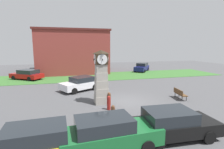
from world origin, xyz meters
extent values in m
plane|color=#4C4C4F|center=(0.00, 0.00, 0.00)|extent=(71.41, 71.41, 0.00)
cube|color=#9F9A90|center=(-2.35, 0.12, 0.33)|extent=(1.09, 1.09, 0.66)
cube|color=#A19C92|center=(-2.35, 0.12, 0.98)|extent=(1.04, 1.04, 0.66)
cube|color=#A09B91|center=(-2.35, 0.12, 1.64)|extent=(0.98, 0.98, 0.66)
cube|color=#A19C92|center=(-2.35, 0.12, 2.29)|extent=(0.93, 0.93, 0.66)
cube|color=#9A958B|center=(-2.35, 0.12, 2.95)|extent=(0.88, 0.88, 0.66)
cube|color=#2D2316|center=(-2.35, 0.12, 3.70)|extent=(0.98, 0.98, 0.85)
cylinder|color=white|center=(-2.35, 0.63, 3.70)|extent=(0.80, 0.04, 0.80)
cube|color=black|center=(-2.35, 0.65, 3.70)|extent=(0.06, 0.10, 0.18)
cube|color=black|center=(-2.35, 0.65, 3.70)|extent=(0.04, 0.30, 0.13)
cylinder|color=white|center=(-2.35, -0.39, 3.70)|extent=(0.80, 0.04, 0.80)
cube|color=black|center=(-2.35, -0.42, 3.70)|extent=(0.06, 0.11, 0.18)
cube|color=black|center=(-2.35, -0.42, 3.70)|extent=(0.04, 0.30, 0.14)
cylinder|color=white|center=(-1.84, 0.12, 3.70)|extent=(0.04, 0.80, 0.80)
cube|color=black|center=(-1.81, 0.12, 3.70)|extent=(0.18, 0.06, 0.05)
cube|color=black|center=(-1.81, 0.12, 3.70)|extent=(0.17, 0.04, 0.29)
cylinder|color=white|center=(-2.86, 0.12, 3.70)|extent=(0.04, 0.80, 0.80)
cube|color=black|center=(-2.88, 0.12, 3.70)|extent=(0.18, 0.06, 0.11)
cube|color=black|center=(-2.88, 0.12, 3.70)|extent=(0.17, 0.04, 0.29)
pyramid|color=#2D2316|center=(-2.35, 0.12, 4.27)|extent=(1.03, 1.03, 0.28)
cylinder|color=brown|center=(-1.82, -0.42, 0.43)|extent=(0.28, 0.28, 0.87)
sphere|color=brown|center=(-1.82, -0.42, 0.91)|extent=(0.25, 0.25, 0.25)
cylinder|color=maroon|center=(-2.10, -1.51, 0.45)|extent=(0.27, 0.27, 0.91)
sphere|color=maroon|center=(-2.10, -1.51, 0.95)|extent=(0.24, 0.24, 0.24)
cylinder|color=brown|center=(-2.24, -3.26, 0.39)|extent=(0.27, 0.27, 0.79)
sphere|color=brown|center=(-2.24, -3.26, 0.83)|extent=(0.24, 0.24, 0.24)
cylinder|color=maroon|center=(-2.67, -4.56, 0.46)|extent=(0.28, 0.28, 0.92)
sphere|color=maroon|center=(-2.67, -4.56, 0.96)|extent=(0.25, 0.25, 0.25)
cube|color=gold|center=(-6.00, -6.62, 0.61)|extent=(4.51, 1.92, 0.67)
cube|color=#1E2328|center=(-6.33, -6.63, 1.25)|extent=(2.51, 1.69, 0.62)
cylinder|color=black|center=(-4.66, -5.74, 0.32)|extent=(0.65, 0.25, 0.64)
cylinder|color=black|center=(-7.41, -5.87, 0.32)|extent=(0.65, 0.25, 0.64)
cube|color=#19602D|center=(-3.17, -6.50, 0.64)|extent=(4.65, 1.96, 0.74)
cube|color=#1E2328|center=(-3.51, -6.52, 1.30)|extent=(2.59, 1.71, 0.57)
cylinder|color=black|center=(-1.80, -5.61, 0.32)|extent=(0.65, 0.26, 0.64)
cylinder|color=black|center=(-1.71, -7.23, 0.32)|extent=(0.65, 0.26, 0.64)
cylinder|color=black|center=(-4.63, -5.77, 0.32)|extent=(0.65, 0.26, 0.64)
cube|color=black|center=(0.27, -6.26, 0.60)|extent=(4.42, 2.09, 0.66)
cube|color=#1E2328|center=(-0.06, -6.24, 1.22)|extent=(2.46, 1.86, 0.58)
cylinder|color=black|center=(1.65, -5.41, 0.32)|extent=(0.65, 0.25, 0.64)
cylinder|color=black|center=(1.57, -7.22, 0.32)|extent=(0.65, 0.25, 0.64)
cylinder|color=black|center=(-1.04, -5.30, 0.32)|extent=(0.65, 0.25, 0.64)
cylinder|color=black|center=(-1.12, -7.11, 0.32)|extent=(0.65, 0.25, 0.64)
cube|color=silver|center=(-3.77, 4.91, 0.61)|extent=(4.53, 3.70, 0.67)
cube|color=#1E2328|center=(-3.50, 5.06, 1.21)|extent=(2.84, 2.68, 0.53)
cylinder|color=black|center=(-4.43, 3.48, 0.32)|extent=(0.67, 0.50, 0.64)
cylinder|color=black|center=(-5.33, 5.13, 0.32)|extent=(0.67, 0.50, 0.64)
cylinder|color=black|center=(-2.21, 4.69, 0.32)|extent=(0.67, 0.50, 0.64)
cylinder|color=black|center=(-3.12, 6.34, 0.32)|extent=(0.67, 0.50, 0.64)
cube|color=#A51111|center=(-10.68, 13.10, 0.57)|extent=(4.89, 4.23, 0.61)
cube|color=#1E2328|center=(-10.40, 12.90, 1.16)|extent=(3.11, 2.93, 0.56)
cylinder|color=black|center=(-12.38, 13.12, 0.32)|extent=(0.65, 0.54, 0.64)
cylinder|color=black|center=(-11.31, 14.68, 0.32)|extent=(0.65, 0.54, 0.64)
cylinder|color=black|center=(-10.05, 11.52, 0.32)|extent=(0.65, 0.54, 0.64)
cylinder|color=black|center=(-8.98, 13.07, 0.32)|extent=(0.65, 0.54, 0.64)
cube|color=navy|center=(8.59, 16.56, 0.65)|extent=(4.26, 4.68, 0.76)
cube|color=#1E2328|center=(8.80, 16.83, 1.32)|extent=(2.87, 3.00, 0.58)
cylinder|color=black|center=(8.39, 14.93, 0.32)|extent=(0.57, 0.64, 0.64)
cylinder|color=black|center=(7.03, 16.02, 0.32)|extent=(0.57, 0.64, 0.64)
cylinder|color=black|center=(10.15, 17.11, 0.32)|extent=(0.57, 0.64, 0.64)
cylinder|color=black|center=(8.79, 18.20, 0.32)|extent=(0.57, 0.64, 0.64)
cube|color=brown|center=(4.82, -0.47, 0.45)|extent=(0.71, 1.65, 0.08)
cube|color=brown|center=(4.57, -0.43, 0.70)|extent=(0.27, 1.59, 0.40)
cylinder|color=#262628|center=(4.93, -1.13, 0.23)|extent=(0.06, 0.06, 0.45)
cylinder|color=#262628|center=(5.10, 0.14, 0.23)|extent=(0.06, 0.06, 0.45)
cylinder|color=#262628|center=(4.54, -1.08, 0.23)|extent=(0.06, 0.06, 0.45)
cylinder|color=#262628|center=(4.70, 0.19, 0.23)|extent=(0.06, 0.06, 0.45)
cube|color=maroon|center=(-3.99, 20.00, 3.61)|extent=(11.94, 11.09, 7.22)
cube|color=#4F1E1B|center=(-3.99, 20.00, 7.37)|extent=(12.30, 11.43, 0.30)
cube|color=#386B2D|center=(-1.71, 13.09, 0.02)|extent=(42.85, 7.58, 0.04)
camera|label=1|loc=(-4.98, -13.70, 4.71)|focal=28.00mm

